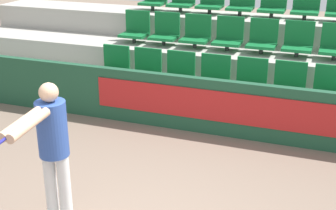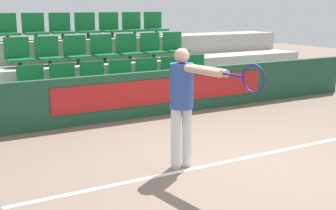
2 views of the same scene
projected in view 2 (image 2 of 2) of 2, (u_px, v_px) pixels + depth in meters
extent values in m
plane|color=#7A6656|center=(246.00, 166.00, 6.22)|extent=(30.00, 30.00, 0.00)
cube|color=white|center=(234.00, 160.00, 6.43)|extent=(6.17, 0.08, 0.01)
cube|color=#1E4C33|center=(138.00, 95.00, 8.81)|extent=(10.80, 0.12, 0.87)
cube|color=red|center=(167.00, 91.00, 9.03)|extent=(4.57, 0.02, 0.48)
cube|color=#ADA89E|center=(126.00, 101.00, 9.32)|extent=(10.40, 0.95, 0.45)
cube|color=#ADA89E|center=(107.00, 83.00, 10.08)|extent=(10.40, 0.95, 0.90)
cube|color=#ADA89E|center=(90.00, 68.00, 10.84)|extent=(10.40, 0.95, 1.35)
cylinder|color=#333333|center=(34.00, 95.00, 8.42)|extent=(0.07, 0.07, 0.12)
cube|color=#146B33|center=(34.00, 90.00, 8.40)|extent=(0.49, 0.42, 0.05)
cube|color=#146B33|center=(30.00, 76.00, 8.51)|extent=(0.49, 0.04, 0.41)
cylinder|color=#333333|center=(66.00, 92.00, 8.71)|extent=(0.07, 0.07, 0.12)
cube|color=#146B33|center=(66.00, 87.00, 8.69)|extent=(0.49, 0.42, 0.05)
cube|color=#146B33|center=(62.00, 74.00, 8.81)|extent=(0.49, 0.04, 0.41)
cylinder|color=#333333|center=(96.00, 89.00, 9.01)|extent=(0.07, 0.07, 0.12)
cube|color=#146B33|center=(96.00, 85.00, 8.99)|extent=(0.49, 0.42, 0.05)
cube|color=#146B33|center=(92.00, 72.00, 9.10)|extent=(0.49, 0.04, 0.41)
cylinder|color=#333333|center=(124.00, 86.00, 9.30)|extent=(0.07, 0.07, 0.12)
cube|color=#146B33|center=(124.00, 82.00, 9.29)|extent=(0.49, 0.42, 0.05)
cube|color=#146B33|center=(120.00, 70.00, 9.40)|extent=(0.49, 0.04, 0.41)
cylinder|color=#333333|center=(151.00, 84.00, 9.60)|extent=(0.07, 0.07, 0.12)
cube|color=#146B33|center=(151.00, 80.00, 9.58)|extent=(0.49, 0.42, 0.05)
cube|color=#146B33|center=(146.00, 68.00, 9.69)|extent=(0.49, 0.04, 0.41)
cylinder|color=#333333|center=(176.00, 81.00, 9.90)|extent=(0.07, 0.07, 0.12)
cube|color=#146B33|center=(176.00, 78.00, 9.88)|extent=(0.49, 0.42, 0.05)
cube|color=#146B33|center=(171.00, 66.00, 9.99)|extent=(0.49, 0.04, 0.41)
cylinder|color=#333333|center=(199.00, 79.00, 10.19)|extent=(0.07, 0.07, 0.12)
cube|color=#146B33|center=(199.00, 75.00, 10.17)|extent=(0.49, 0.42, 0.05)
cube|color=#146B33|center=(194.00, 64.00, 10.29)|extent=(0.49, 0.04, 0.41)
cylinder|color=#333333|center=(20.00, 64.00, 9.13)|extent=(0.07, 0.07, 0.12)
cube|color=#146B33|center=(20.00, 60.00, 9.11)|extent=(0.49, 0.42, 0.05)
cube|color=#146B33|center=(16.00, 47.00, 9.22)|extent=(0.49, 0.04, 0.41)
cylinder|color=#333333|center=(50.00, 62.00, 9.42)|extent=(0.07, 0.07, 0.12)
cube|color=#146B33|center=(50.00, 58.00, 9.41)|extent=(0.49, 0.42, 0.05)
cube|color=#146B33|center=(46.00, 46.00, 9.52)|extent=(0.49, 0.04, 0.41)
cylinder|color=#333333|center=(78.00, 61.00, 9.72)|extent=(0.07, 0.07, 0.12)
cube|color=#146B33|center=(78.00, 57.00, 9.70)|extent=(0.49, 0.42, 0.05)
cube|color=#146B33|center=(75.00, 45.00, 9.81)|extent=(0.49, 0.04, 0.41)
cylinder|color=#333333|center=(105.00, 59.00, 10.01)|extent=(0.07, 0.07, 0.12)
cube|color=#146B33|center=(105.00, 55.00, 10.00)|extent=(0.49, 0.42, 0.05)
cube|color=#146B33|center=(101.00, 44.00, 10.11)|extent=(0.49, 0.04, 0.41)
cylinder|color=#333333|center=(130.00, 58.00, 10.31)|extent=(0.07, 0.07, 0.12)
cube|color=#146B33|center=(130.00, 54.00, 10.29)|extent=(0.49, 0.42, 0.05)
cube|color=#146B33|center=(126.00, 43.00, 10.41)|extent=(0.49, 0.04, 0.41)
cylinder|color=#333333|center=(154.00, 56.00, 10.61)|extent=(0.07, 0.07, 0.12)
cube|color=#146B33|center=(154.00, 52.00, 10.59)|extent=(0.49, 0.42, 0.05)
cube|color=#146B33|center=(150.00, 42.00, 10.70)|extent=(0.49, 0.04, 0.41)
cylinder|color=#333333|center=(176.00, 55.00, 10.90)|extent=(0.07, 0.07, 0.12)
cube|color=#146B33|center=(176.00, 51.00, 10.88)|extent=(0.49, 0.42, 0.05)
cube|color=#146B33|center=(172.00, 41.00, 11.00)|extent=(0.49, 0.04, 0.41)
cylinder|color=#333333|center=(8.00, 38.00, 9.84)|extent=(0.07, 0.07, 0.12)
cube|color=#146B33|center=(7.00, 34.00, 9.82)|extent=(0.49, 0.42, 0.05)
cube|color=#146B33|center=(5.00, 23.00, 9.93)|extent=(0.49, 0.04, 0.41)
cylinder|color=#333333|center=(36.00, 37.00, 10.13)|extent=(0.07, 0.07, 0.12)
cube|color=#146B33|center=(36.00, 33.00, 10.12)|extent=(0.49, 0.42, 0.05)
cube|color=#146B33|center=(33.00, 22.00, 10.23)|extent=(0.49, 0.04, 0.41)
cylinder|color=#333333|center=(63.00, 36.00, 10.43)|extent=(0.07, 0.07, 0.12)
cube|color=#146B33|center=(63.00, 32.00, 10.41)|extent=(0.49, 0.42, 0.05)
cube|color=#146B33|center=(60.00, 22.00, 10.52)|extent=(0.49, 0.04, 0.41)
cylinder|color=#333333|center=(88.00, 35.00, 10.73)|extent=(0.07, 0.07, 0.12)
cube|color=#146B33|center=(88.00, 32.00, 10.71)|extent=(0.49, 0.42, 0.05)
cube|color=#146B33|center=(85.00, 21.00, 10.82)|extent=(0.49, 0.04, 0.41)
cylinder|color=#333333|center=(112.00, 35.00, 11.02)|extent=(0.07, 0.07, 0.12)
cube|color=#146B33|center=(112.00, 31.00, 11.00)|extent=(0.49, 0.42, 0.05)
cube|color=#146B33|center=(109.00, 21.00, 11.12)|extent=(0.49, 0.04, 0.41)
cylinder|color=#333333|center=(135.00, 34.00, 11.32)|extent=(0.07, 0.07, 0.12)
cube|color=#146B33|center=(135.00, 30.00, 11.30)|extent=(0.49, 0.42, 0.05)
cube|color=#146B33|center=(131.00, 21.00, 11.41)|extent=(0.49, 0.04, 0.41)
cylinder|color=#333333|center=(156.00, 33.00, 11.61)|extent=(0.07, 0.07, 0.12)
cube|color=#146B33|center=(156.00, 30.00, 11.60)|extent=(0.49, 0.42, 0.05)
cube|color=#146B33|center=(153.00, 20.00, 11.71)|extent=(0.49, 0.04, 0.41)
cylinder|color=silver|center=(176.00, 139.00, 6.07)|extent=(0.13, 0.13, 0.79)
cylinder|color=silver|center=(187.00, 137.00, 6.15)|extent=(0.13, 0.13, 0.79)
cylinder|color=#2D4C99|center=(182.00, 86.00, 5.97)|extent=(0.31, 0.31, 0.58)
sphere|color=tan|center=(182.00, 56.00, 5.89)|extent=(0.19, 0.19, 0.19)
cylinder|color=tan|center=(203.00, 71.00, 5.53)|extent=(0.15, 0.63, 0.09)
cylinder|color=tan|center=(209.00, 70.00, 5.57)|extent=(0.15, 0.63, 0.09)
cylinder|color=navy|center=(233.00, 75.00, 5.18)|extent=(0.06, 0.30, 0.03)
torus|color=navy|center=(253.00, 79.00, 4.95)|extent=(0.06, 0.32, 0.32)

